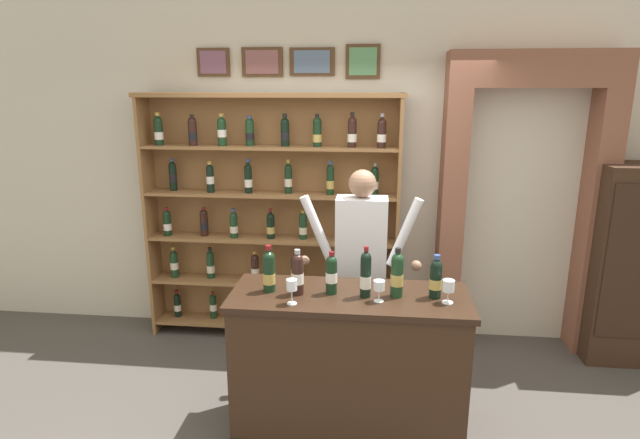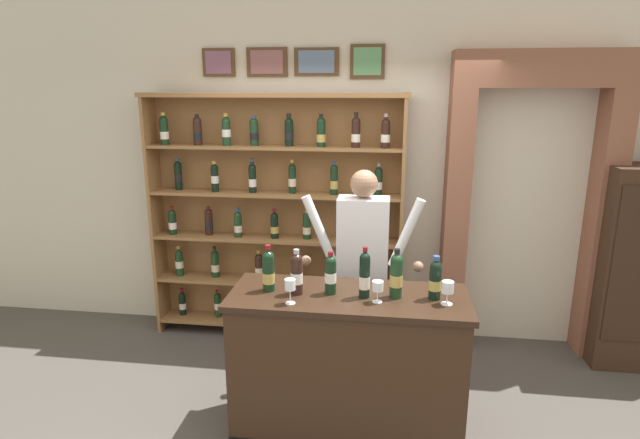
% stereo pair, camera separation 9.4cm
% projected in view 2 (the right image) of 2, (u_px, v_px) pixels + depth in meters
% --- Properties ---
extents(ground_plane, '(14.00, 14.00, 0.02)m').
position_uv_depth(ground_plane, '(320.00, 428.00, 3.57)').
color(ground_plane, '#47423D').
extents(back_wall, '(12.00, 0.19, 3.28)m').
position_uv_depth(back_wall, '(344.00, 160.00, 4.72)').
color(back_wall, beige).
rests_on(back_wall, ground).
extents(wine_shelf, '(2.34, 0.30, 2.25)m').
position_uv_depth(wine_shelf, '(276.00, 211.00, 4.67)').
color(wine_shelf, olive).
rests_on(wine_shelf, ground).
extents(archway_doorway, '(1.41, 0.45, 2.58)m').
position_uv_depth(archway_doorway, '(527.00, 190.00, 4.43)').
color(archway_doorway, brown).
rests_on(archway_doorway, ground).
extents(tasting_counter, '(1.54, 0.60, 1.00)m').
position_uv_depth(tasting_counter, '(347.00, 365.00, 3.42)').
color(tasting_counter, '#382316').
rests_on(tasting_counter, ground).
extents(shopkeeper, '(0.93, 0.22, 1.71)m').
position_uv_depth(shopkeeper, '(362.00, 257.00, 3.88)').
color(shopkeeper, '#2D3347').
rests_on(shopkeeper, ground).
extents(tasting_bottle_chianti, '(0.08, 0.08, 0.31)m').
position_uv_depth(tasting_bottle_chianti, '(268.00, 270.00, 3.33)').
color(tasting_bottle_chianti, black).
rests_on(tasting_bottle_chianti, tasting_counter).
extents(tasting_bottle_vin_santo, '(0.08, 0.08, 0.30)m').
position_uv_depth(tasting_bottle_vin_santo, '(297.00, 273.00, 3.27)').
color(tasting_bottle_vin_santo, black).
rests_on(tasting_bottle_vin_santo, tasting_counter).
extents(tasting_bottle_bianco, '(0.07, 0.07, 0.28)m').
position_uv_depth(tasting_bottle_bianco, '(331.00, 274.00, 3.28)').
color(tasting_bottle_bianco, black).
rests_on(tasting_bottle_bianco, tasting_counter).
extents(tasting_bottle_riserva, '(0.07, 0.07, 0.33)m').
position_uv_depth(tasting_bottle_riserva, '(365.00, 275.00, 3.22)').
color(tasting_bottle_riserva, black).
rests_on(tasting_bottle_riserva, tasting_counter).
extents(tasting_bottle_grappa, '(0.08, 0.08, 0.32)m').
position_uv_depth(tasting_bottle_grappa, '(396.00, 275.00, 3.22)').
color(tasting_bottle_grappa, '#19381E').
rests_on(tasting_bottle_grappa, tasting_counter).
extents(tasting_bottle_super_tuscan, '(0.08, 0.08, 0.28)m').
position_uv_depth(tasting_bottle_super_tuscan, '(435.00, 279.00, 3.20)').
color(tasting_bottle_super_tuscan, black).
rests_on(tasting_bottle_super_tuscan, tasting_counter).
extents(wine_glass_spare, '(0.07, 0.07, 0.16)m').
position_uv_depth(wine_glass_spare, '(290.00, 286.00, 3.13)').
color(wine_glass_spare, silver).
rests_on(wine_glass_spare, tasting_counter).
extents(wine_glass_right, '(0.07, 0.07, 0.14)m').
position_uv_depth(wine_glass_right, '(378.00, 287.00, 3.16)').
color(wine_glass_right, silver).
rests_on(wine_glass_right, tasting_counter).
extents(wine_glass_left, '(0.07, 0.07, 0.15)m').
position_uv_depth(wine_glass_left, '(448.00, 288.00, 3.12)').
color(wine_glass_left, silver).
rests_on(wine_glass_left, tasting_counter).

